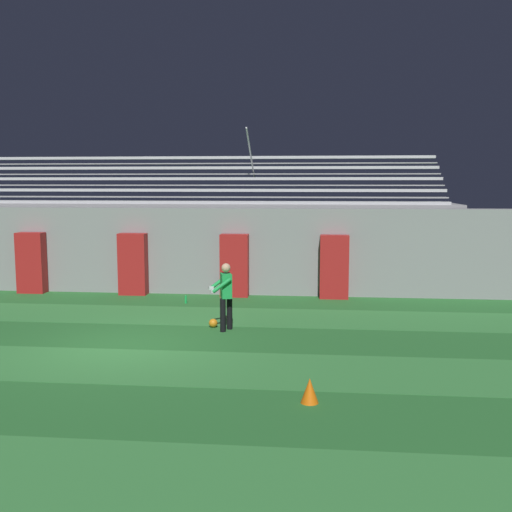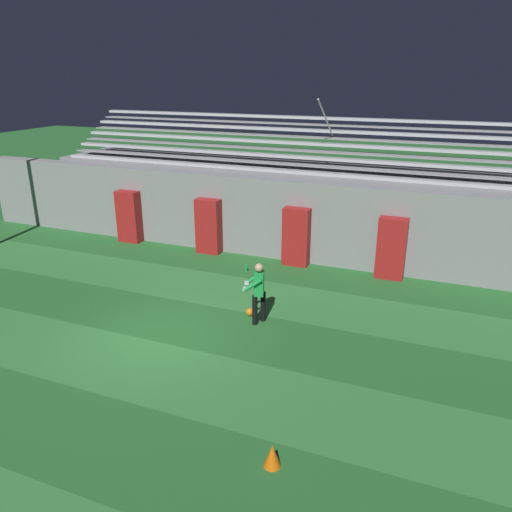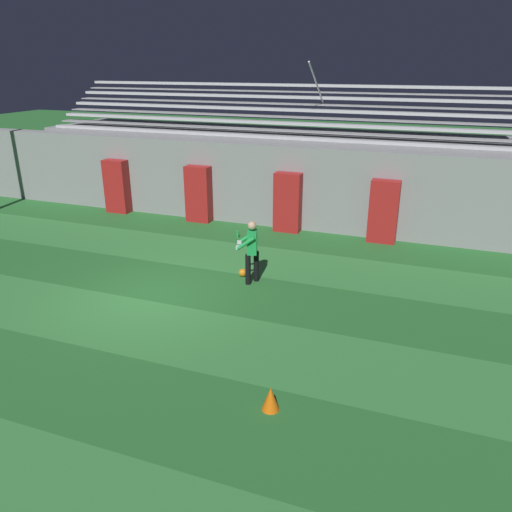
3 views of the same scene
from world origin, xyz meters
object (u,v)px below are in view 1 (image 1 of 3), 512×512
(padding_pillar_far_right, at_px, (334,267))
(padding_pillar_far_left, at_px, (31,263))
(water_bottle, at_px, (186,299))
(goalkeeper, at_px, (225,292))
(padding_pillar_gate_right, at_px, (234,266))
(traffic_cone, at_px, (310,390))
(padding_pillar_gate_left, at_px, (133,264))
(soccer_ball, at_px, (213,323))

(padding_pillar_far_right, bearing_deg, padding_pillar_far_left, 180.00)
(water_bottle, bearing_deg, goalkeeper, -61.95)
(padding_pillar_far_right, distance_m, goalkeeper, 5.21)
(padding_pillar_gate_right, relative_size, traffic_cone, 4.75)
(padding_pillar_gate_left, bearing_deg, padding_pillar_gate_right, 0.00)
(padding_pillar_gate_right, relative_size, padding_pillar_far_left, 1.00)
(soccer_ball, height_order, traffic_cone, traffic_cone)
(padding_pillar_gate_left, distance_m, padding_pillar_far_left, 3.43)
(padding_pillar_gate_right, bearing_deg, soccer_ball, -89.87)
(padding_pillar_far_left, distance_m, water_bottle, 5.63)
(soccer_ball, relative_size, traffic_cone, 0.52)
(soccer_ball, relative_size, water_bottle, 0.92)
(padding_pillar_far_right, relative_size, traffic_cone, 4.75)
(padding_pillar_gate_left, height_order, goalkeeper, padding_pillar_gate_left)
(padding_pillar_far_right, bearing_deg, traffic_cone, -94.26)
(padding_pillar_gate_left, bearing_deg, goalkeeper, -50.10)
(water_bottle, bearing_deg, padding_pillar_gate_left, 148.21)
(padding_pillar_gate_right, height_order, soccer_ball, padding_pillar_gate_right)
(padding_pillar_gate_right, distance_m, water_bottle, 2.01)
(soccer_ball, bearing_deg, padding_pillar_far_right, 52.76)
(padding_pillar_gate_left, relative_size, water_bottle, 8.31)
(padding_pillar_gate_right, height_order, padding_pillar_far_left, same)
(padding_pillar_far_right, relative_size, water_bottle, 8.31)
(padding_pillar_gate_left, height_order, padding_pillar_far_left, same)
(padding_pillar_far_left, bearing_deg, water_bottle, -12.84)
(water_bottle, bearing_deg, soccer_ball, -65.33)
(padding_pillar_gate_left, height_order, padding_pillar_far_right, same)
(padding_pillar_far_right, xyz_separation_m, soccer_ball, (-3.14, -4.13, -0.89))
(padding_pillar_gate_left, height_order, water_bottle, padding_pillar_gate_left)
(padding_pillar_gate_left, xyz_separation_m, padding_pillar_far_left, (-3.43, 0.00, 0.00))
(padding_pillar_far_right, distance_m, water_bottle, 4.72)
(goalkeeper, distance_m, soccer_ball, 0.96)
(padding_pillar_far_right, relative_size, soccer_ball, 9.06)
(water_bottle, bearing_deg, padding_pillar_gate_right, 43.10)
(water_bottle, bearing_deg, padding_pillar_far_left, 167.16)
(padding_pillar_far_left, height_order, goalkeeper, padding_pillar_far_left)
(padding_pillar_gate_right, height_order, water_bottle, padding_pillar_gate_right)
(traffic_cone, bearing_deg, goalkeeper, 114.18)
(padding_pillar_far_right, relative_size, goalkeeper, 1.19)
(padding_pillar_gate_left, distance_m, padding_pillar_gate_right, 3.31)
(padding_pillar_far_right, xyz_separation_m, water_bottle, (-4.47, -1.24, -0.88))
(padding_pillar_gate_right, bearing_deg, traffic_cone, -74.78)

